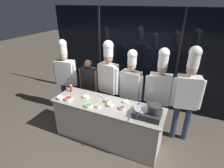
% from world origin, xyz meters
% --- Properties ---
extents(ground_plane, '(24.00, 24.00, 0.00)m').
position_xyz_m(ground_plane, '(0.00, 0.00, 0.00)').
color(ground_plane, brown).
extents(window_wall_back, '(5.24, 0.09, 2.70)m').
position_xyz_m(window_wall_back, '(0.00, 1.85, 1.35)').
color(window_wall_back, black).
rests_on(window_wall_back, ground_plane).
extents(demo_counter, '(2.33, 0.72, 0.91)m').
position_xyz_m(demo_counter, '(0.00, 0.00, 0.46)').
color(demo_counter, beige).
rests_on(demo_counter, ground_plane).
extents(portable_stove, '(0.49, 0.39, 0.12)m').
position_xyz_m(portable_stove, '(0.85, -0.05, 0.97)').
color(portable_stove, '#28282B').
rests_on(portable_stove, demo_counter).
extents(frying_pan, '(0.29, 0.51, 0.04)m').
position_xyz_m(frying_pan, '(0.74, -0.06, 1.05)').
color(frying_pan, '#ADAFB5').
rests_on(frying_pan, portable_stove).
extents(stock_pot, '(0.26, 0.23, 0.15)m').
position_xyz_m(stock_pot, '(0.96, -0.05, 1.11)').
color(stock_pot, '#333335').
rests_on(stock_pot, portable_stove).
extents(squeeze_bottle_chili, '(0.06, 0.06, 0.19)m').
position_xyz_m(squeeze_bottle_chili, '(-1.00, 0.15, 1.00)').
color(squeeze_bottle_chili, red).
rests_on(squeeze_bottle_chili, demo_counter).
extents(prep_bowl_chili_flakes, '(0.12, 0.12, 0.05)m').
position_xyz_m(prep_bowl_chili_flakes, '(0.35, -0.04, 0.94)').
color(prep_bowl_chili_flakes, white).
rests_on(prep_bowl_chili_flakes, demo_counter).
extents(prep_bowl_mushrooms, '(0.14, 0.14, 0.06)m').
position_xyz_m(prep_bowl_mushrooms, '(-0.02, 0.09, 0.95)').
color(prep_bowl_mushrooms, white).
rests_on(prep_bowl_mushrooms, demo_counter).
extents(prep_bowl_bean_sprouts, '(0.15, 0.15, 0.04)m').
position_xyz_m(prep_bowl_bean_sprouts, '(-0.53, 0.06, 0.94)').
color(prep_bowl_bean_sprouts, white).
rests_on(prep_bowl_bean_sprouts, demo_counter).
extents(prep_bowl_noodles, '(0.17, 0.17, 0.05)m').
position_xyz_m(prep_bowl_noodles, '(-1.00, -0.21, 0.94)').
color(prep_bowl_noodles, white).
rests_on(prep_bowl_noodles, demo_counter).
extents(prep_bowl_carrots, '(0.09, 0.09, 0.05)m').
position_xyz_m(prep_bowl_carrots, '(-0.11, -0.18, 0.94)').
color(prep_bowl_carrots, white).
rests_on(prep_bowl_carrots, demo_counter).
extents(prep_bowl_bell_pepper, '(0.17, 0.17, 0.06)m').
position_xyz_m(prep_bowl_bell_pepper, '(-0.83, -0.18, 0.95)').
color(prep_bowl_bell_pepper, white).
rests_on(prep_bowl_bell_pepper, demo_counter).
extents(prep_bowl_onion, '(0.12, 0.12, 0.03)m').
position_xyz_m(prep_bowl_onion, '(0.32, 0.23, 0.93)').
color(prep_bowl_onion, white).
rests_on(prep_bowl_onion, demo_counter).
extents(prep_bowl_ginger, '(0.13, 0.13, 0.05)m').
position_xyz_m(prep_bowl_ginger, '(0.08, -0.03, 0.94)').
color(prep_bowl_ginger, white).
rests_on(prep_bowl_ginger, demo_counter).
extents(prep_bowl_scallions, '(0.16, 0.16, 0.05)m').
position_xyz_m(prep_bowl_scallions, '(-0.30, -0.22, 0.94)').
color(prep_bowl_scallions, white).
rests_on(prep_bowl_scallions, demo_counter).
extents(serving_spoon_slotted, '(0.23, 0.10, 0.02)m').
position_xyz_m(serving_spoon_slotted, '(-0.20, 0.20, 0.92)').
color(serving_spoon_slotted, '#B2B5BA').
rests_on(serving_spoon_slotted, demo_counter).
extents(chef_head, '(0.63, 0.32, 1.98)m').
position_xyz_m(chef_head, '(-1.51, 0.64, 1.12)').
color(chef_head, '#2D3856').
rests_on(chef_head, ground_plane).
extents(person_guest, '(0.49, 0.21, 1.53)m').
position_xyz_m(person_guest, '(-0.85, 0.71, 0.93)').
color(person_guest, '#4C4C51').
rests_on(person_guest, ground_plane).
extents(chef_sous, '(0.56, 0.29, 2.07)m').
position_xyz_m(chef_sous, '(-0.27, 0.64, 1.22)').
color(chef_sous, '#4C4C51').
rests_on(chef_sous, ground_plane).
extents(chef_line, '(0.58, 0.27, 1.91)m').
position_xyz_m(chef_line, '(0.26, 0.70, 1.10)').
color(chef_line, '#4C4C51').
rests_on(chef_line, ground_plane).
extents(chef_pastry, '(0.61, 0.28, 2.01)m').
position_xyz_m(chef_pastry, '(0.90, 0.71, 1.13)').
color(chef_pastry, '#4C4C51').
rests_on(chef_pastry, ground_plane).
extents(chef_apprentice, '(0.58, 0.31, 2.10)m').
position_xyz_m(chef_apprentice, '(1.44, 0.70, 1.21)').
color(chef_apprentice, '#2D3856').
rests_on(chef_apprentice, ground_plane).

